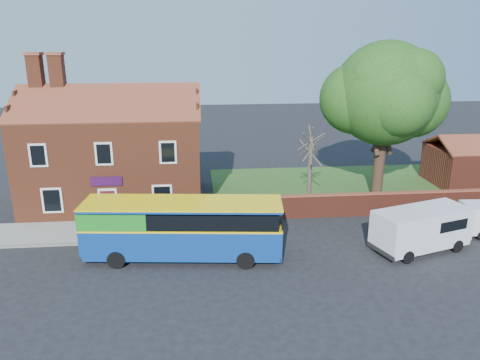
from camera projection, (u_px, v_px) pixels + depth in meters
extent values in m
plane|color=black|center=(223.00, 272.00, 24.28)|extent=(120.00, 120.00, 0.00)
cube|color=gray|center=(105.00, 231.00, 29.10)|extent=(18.00, 3.50, 0.12)
cube|color=slate|center=(100.00, 243.00, 27.43)|extent=(18.00, 0.15, 0.14)
cube|color=#426B28|center=(374.00, 186.00, 37.80)|extent=(26.00, 12.00, 0.04)
cube|color=brown|center=(116.00, 158.00, 33.60)|extent=(12.00, 8.00, 6.50)
cube|color=brown|center=(106.00, 103.00, 30.43)|extent=(12.30, 4.08, 2.16)
cube|color=brown|center=(115.00, 95.00, 34.23)|extent=(12.30, 4.08, 2.16)
cube|color=brown|center=(35.00, 71.00, 31.33)|extent=(0.90, 0.90, 2.20)
cube|color=brown|center=(57.00, 71.00, 31.46)|extent=(0.90, 0.90, 2.20)
cube|color=black|center=(104.00, 154.00, 29.37)|extent=(1.10, 0.06, 1.50)
cube|color=#4C0F19|center=(108.00, 206.00, 30.40)|extent=(0.95, 0.04, 2.10)
cube|color=silver|center=(108.00, 205.00, 30.40)|extent=(1.20, 0.06, 2.30)
cube|color=#310C36|center=(106.00, 181.00, 29.88)|extent=(2.00, 0.06, 0.60)
cube|color=maroon|center=(407.00, 203.00, 31.88)|extent=(22.00, 0.30, 1.50)
cube|color=brown|center=(408.00, 192.00, 31.64)|extent=(22.00, 0.38, 0.10)
cube|color=brown|center=(477.00, 138.00, 38.74)|extent=(8.20, 2.56, 1.24)
cube|color=navy|center=(183.00, 237.00, 25.49)|extent=(10.83, 3.76, 1.69)
cube|color=yellow|center=(183.00, 223.00, 25.23)|extent=(10.85, 3.78, 0.10)
cube|color=black|center=(182.00, 214.00, 25.08)|extent=(10.41, 3.74, 0.84)
cube|color=#1D8923|center=(117.00, 214.00, 25.12)|extent=(3.87, 3.06, 0.90)
cube|color=navy|center=(182.00, 204.00, 24.91)|extent=(10.83, 3.76, 0.14)
cube|color=yellow|center=(182.00, 203.00, 24.89)|extent=(10.87, 3.80, 0.06)
cylinder|color=black|center=(116.00, 260.00, 24.56)|extent=(0.98, 0.38, 0.95)
cylinder|color=black|center=(128.00, 240.00, 26.93)|extent=(0.98, 0.38, 0.95)
cylinder|color=black|center=(245.00, 260.00, 24.48)|extent=(0.98, 0.38, 0.95)
cylinder|color=black|center=(245.00, 240.00, 26.86)|extent=(0.98, 0.38, 0.95)
cube|color=silver|center=(421.00, 227.00, 26.34)|extent=(5.95, 3.77, 2.10)
cube|color=black|center=(455.00, 216.00, 27.17)|extent=(0.64, 1.82, 0.83)
cube|color=black|center=(455.00, 235.00, 27.64)|extent=(0.76, 2.14, 0.27)
cylinder|color=black|center=(408.00, 257.00, 25.07)|extent=(0.76, 0.43, 0.73)
cylinder|color=black|center=(382.00, 242.00, 26.91)|extent=(0.76, 0.43, 0.73)
cylinder|color=black|center=(457.00, 246.00, 26.38)|extent=(0.76, 0.43, 0.73)
cylinder|color=black|center=(429.00, 232.00, 28.23)|extent=(0.76, 0.43, 0.73)
cylinder|color=black|center=(468.00, 225.00, 29.53)|extent=(0.60, 0.26, 0.59)
cylinder|color=black|center=(379.00, 166.00, 34.89)|extent=(0.83, 0.83, 4.75)
sphere|color=#326C21|center=(385.00, 94.00, 33.28)|extent=(7.43, 7.43, 7.43)
sphere|color=#326C21|center=(411.00, 101.00, 34.05)|extent=(5.37, 5.37, 5.37)
sphere|color=#326C21|center=(355.00, 99.00, 33.82)|extent=(5.16, 5.16, 5.16)
cylinder|color=#4C4238|center=(310.00, 171.00, 33.15)|extent=(0.29, 0.29, 4.99)
cylinder|color=#4C4238|center=(311.00, 147.00, 32.62)|extent=(0.29, 2.44, 1.96)
cylinder|color=#4C4238|center=(311.00, 149.00, 32.67)|extent=(1.27, 1.80, 1.80)
cylinder|color=#4C4238|center=(311.00, 144.00, 32.56)|extent=(2.04, 0.94, 1.99)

